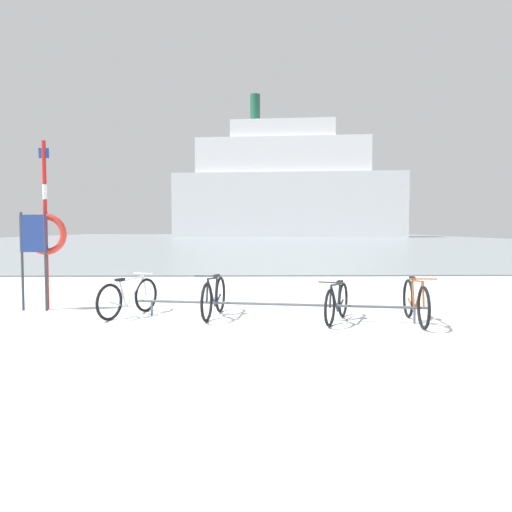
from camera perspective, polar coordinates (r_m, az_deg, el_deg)
ground at (r=61.15m, az=-1.76°, el=1.66°), size 80.00×132.00×0.08m
bike_rack at (r=9.17m, az=2.46°, el=-5.57°), size 5.28×1.01×0.31m
bicycle_0 at (r=9.80m, az=-14.31°, el=-4.60°), size 0.82×1.56×0.78m
bicycle_1 at (r=9.44m, az=-4.83°, el=-4.71°), size 0.49×1.72×0.82m
bicycle_2 at (r=9.05m, az=9.18°, el=-5.26°), size 0.73×1.52×0.76m
bicycle_3 at (r=9.22m, az=17.72°, el=-4.99°), size 0.46×1.81×0.84m
info_sign at (r=10.97m, az=-24.03°, el=1.25°), size 0.55×0.11×1.99m
rescue_post at (r=11.05m, az=-22.85°, el=2.64°), size 0.85×0.13×3.43m
ferry_ship at (r=91.40m, az=3.54°, el=7.61°), size 41.61×14.70×25.62m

